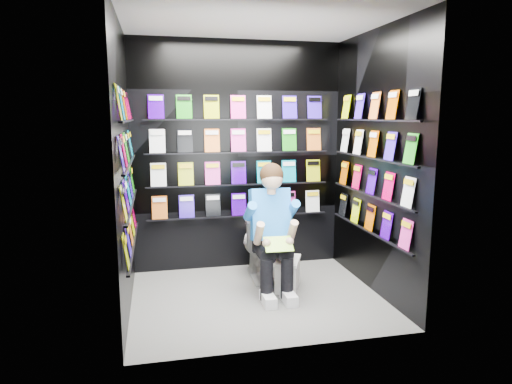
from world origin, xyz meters
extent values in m
plane|color=slate|center=(0.00, 0.00, 0.00)|extent=(2.40, 2.40, 0.00)
plane|color=white|center=(0.00, 0.00, 2.60)|extent=(2.40, 2.40, 0.00)
cube|color=black|center=(0.00, 1.00, 1.30)|extent=(2.40, 0.04, 2.60)
cube|color=black|center=(0.00, -1.00, 1.30)|extent=(2.40, 0.04, 2.60)
cube|color=black|center=(-1.20, 0.00, 1.30)|extent=(0.04, 2.00, 2.60)
cube|color=black|center=(1.20, 0.00, 1.30)|extent=(0.04, 2.00, 2.60)
imported|color=white|center=(0.17, 0.57, 0.37)|extent=(0.45, 0.76, 0.73)
cube|color=white|center=(0.36, 0.17, 0.14)|extent=(0.35, 0.44, 0.29)
cube|color=white|center=(0.36, 0.17, 0.30)|extent=(0.37, 0.46, 0.03)
cube|color=green|center=(0.17, -0.16, 0.58)|extent=(0.27, 0.17, 0.11)
camera|label=1|loc=(-0.92, -4.14, 1.77)|focal=32.00mm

